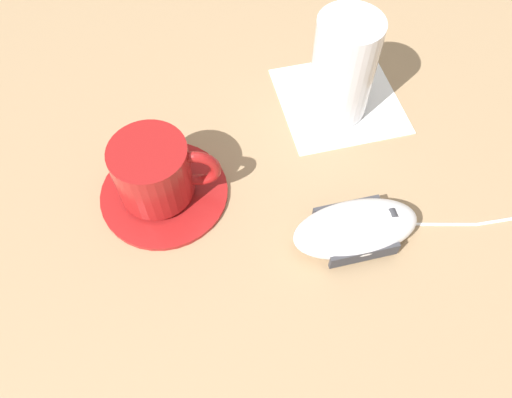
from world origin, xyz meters
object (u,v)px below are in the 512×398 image
(saucer, at_px, (164,192))
(drinking_glass, at_px, (343,68))
(computer_mouse, at_px, (356,228))
(coffee_cup, at_px, (155,171))

(saucer, xyz_separation_m, drinking_glass, (-0.20, -0.06, 0.05))
(computer_mouse, distance_m, drinking_glass, 0.17)
(drinking_glass, bearing_deg, saucer, 15.72)
(saucer, height_order, coffee_cup, coffee_cup)
(saucer, relative_size, drinking_glass, 1.11)
(coffee_cup, relative_size, drinking_glass, 0.88)
(saucer, bearing_deg, coffee_cup, -28.25)
(saucer, height_order, drinking_glass, drinking_glass)
(saucer, height_order, computer_mouse, computer_mouse)
(saucer, bearing_deg, drinking_glass, -164.28)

